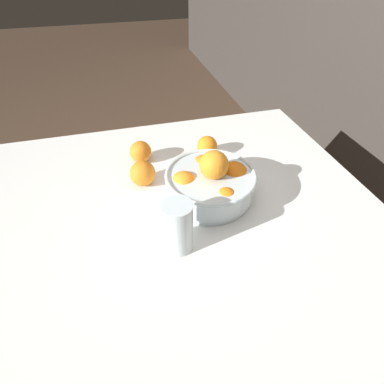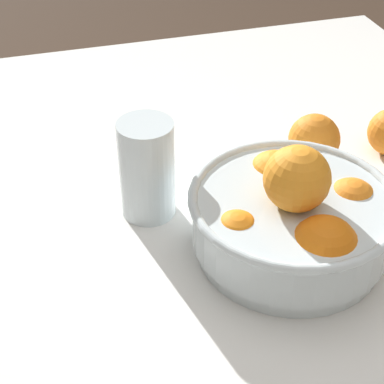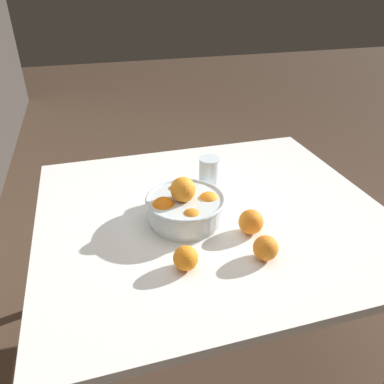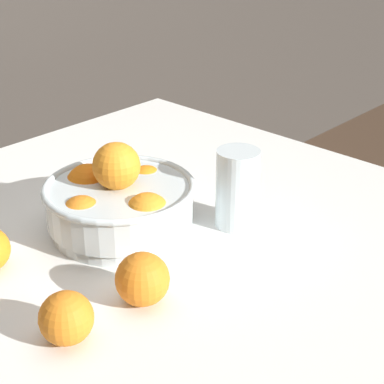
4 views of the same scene
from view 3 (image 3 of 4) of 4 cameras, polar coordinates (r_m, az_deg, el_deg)
name	(u,v)px [view 3 (image 3 of 4)]	position (r m, az deg, el deg)	size (l,w,h in m)	color
ground_plane	(208,343)	(1.77, 2.42, -22.05)	(12.00, 12.00, 0.00)	#4C3828
dining_table	(212,227)	(1.33, 3.01, -5.31)	(1.03, 1.16, 0.70)	white
fruit_bowl	(185,207)	(1.20, -1.08, -2.30)	(0.26, 0.26, 0.16)	silver
juice_glass	(209,178)	(1.36, 2.62, 2.17)	(0.07, 0.07, 0.14)	#F4A314
orange_loose_near_bowl	(251,222)	(1.17, 8.96, -4.52)	(0.08, 0.08, 0.08)	orange
orange_loose_front	(186,258)	(1.03, -0.97, -10.04)	(0.07, 0.07, 0.07)	orange
orange_loose_aside	(266,248)	(1.08, 11.15, -8.38)	(0.07, 0.07, 0.07)	orange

